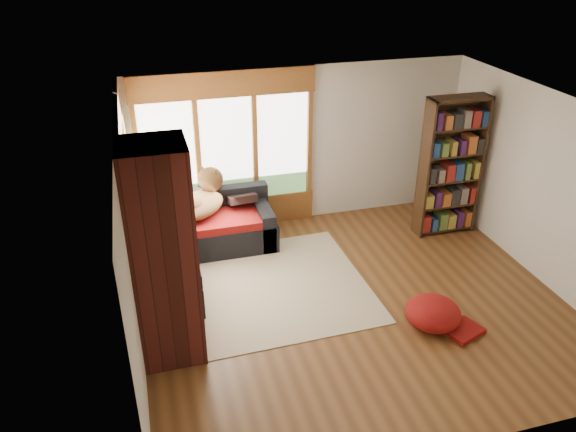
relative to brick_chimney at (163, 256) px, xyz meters
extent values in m
plane|color=#533117|center=(2.40, 0.35, -1.30)|extent=(5.50, 5.50, 0.00)
plane|color=white|center=(2.40, 0.35, 1.30)|extent=(5.50, 5.50, 0.00)
cube|color=silver|center=(2.40, 2.85, 0.00)|extent=(5.50, 0.04, 2.60)
cube|color=silver|center=(2.40, -2.15, 0.00)|extent=(5.50, 0.04, 2.60)
cube|color=silver|center=(-0.35, 0.35, 0.00)|extent=(0.04, 5.00, 2.60)
cube|color=silver|center=(5.15, 0.35, 0.00)|extent=(0.04, 5.00, 2.60)
cube|color=brown|center=(1.20, 2.82, 0.05)|extent=(2.82, 0.10, 1.90)
cube|color=white|center=(1.20, 2.82, 0.05)|extent=(2.54, 0.09, 1.62)
cube|color=brown|center=(-0.32, 1.55, 0.05)|extent=(0.10, 2.62, 1.90)
cube|color=white|center=(-0.32, 1.55, 0.05)|extent=(0.09, 2.36, 1.62)
cube|color=gray|center=(-0.29, 2.38, 0.45)|extent=(0.03, 0.72, 0.90)
cube|color=#471914|center=(0.00, 0.00, 0.00)|extent=(0.70, 0.70, 2.60)
cube|color=black|center=(0.75, 2.40, -1.09)|extent=(2.20, 0.90, 0.42)
cube|color=black|center=(0.75, 2.75, -0.69)|extent=(2.20, 0.20, 0.38)
cube|color=black|center=(1.75, 2.40, -1.00)|extent=(0.20, 0.90, 0.60)
cube|color=maroon|center=(0.65, 2.28, -0.82)|extent=(1.90, 0.66, 0.12)
cube|color=black|center=(0.10, 1.75, -1.09)|extent=(0.90, 2.20, 0.42)
cube|color=black|center=(-0.25, 1.75, -0.69)|extent=(0.20, 2.20, 0.38)
cube|color=black|center=(0.10, 0.75, -1.00)|extent=(0.90, 0.20, 0.60)
cube|color=maroon|center=(0.22, 1.40, -0.82)|extent=(0.66, 1.20, 0.12)
cube|color=maroon|center=(0.22, 2.35, -0.82)|extent=(0.66, 0.66, 0.12)
cube|color=beige|center=(1.11, 0.94, -1.29)|extent=(3.31, 2.56, 0.01)
cube|color=#362112|center=(5.00, 1.79, -0.18)|extent=(0.04, 0.32, 2.24)
cube|color=#362112|center=(4.08, 1.79, -0.18)|extent=(0.04, 0.32, 2.24)
cube|color=#362112|center=(4.54, 1.94, -0.18)|extent=(0.96, 0.02, 2.24)
cube|color=#362112|center=(4.54, 1.79, -1.24)|extent=(0.88, 0.30, 0.03)
cube|color=#362112|center=(4.54, 1.79, -0.81)|extent=(0.88, 0.30, 0.03)
cube|color=#362112|center=(4.54, 1.79, -0.38)|extent=(0.88, 0.30, 0.03)
cube|color=#362112|center=(4.54, 1.79, 0.05)|extent=(0.88, 0.30, 0.03)
cube|color=#362112|center=(4.54, 1.79, 0.48)|extent=(0.88, 0.30, 0.03)
cube|color=#362112|center=(4.54, 1.79, 0.90)|extent=(0.88, 0.30, 0.03)
cube|color=#726659|center=(4.54, 1.77, -0.18)|extent=(0.84, 0.24, 2.08)
ellipsoid|color=maroon|center=(3.17, -0.40, -1.10)|extent=(0.85, 0.85, 0.38)
ellipsoid|color=brown|center=(0.64, 2.31, -0.52)|extent=(1.12, 1.14, 0.33)
sphere|color=brown|center=(0.88, 2.57, -0.36)|extent=(0.55, 0.55, 0.39)
cone|color=brown|center=(0.83, 2.52, -0.21)|extent=(0.20, 0.20, 0.17)
ellipsoid|color=black|center=(0.10, 1.43, -0.59)|extent=(0.65, 0.79, 0.23)
sphere|color=black|center=(0.01, 1.67, -0.48)|extent=(0.35, 0.35, 0.28)
cone|color=black|center=(0.03, 1.62, -0.37)|extent=(0.13, 0.13, 0.12)
cube|color=black|center=(1.45, 2.61, -0.54)|extent=(0.45, 0.12, 0.45)
cube|color=black|center=(0.85, 2.61, -0.54)|extent=(0.45, 0.12, 0.45)
cube|color=black|center=(-0.08, 2.15, -0.54)|extent=(0.45, 0.12, 0.45)
cube|color=black|center=(-0.08, 1.05, -0.54)|extent=(0.45, 0.12, 0.45)
cube|color=maroon|center=(0.25, 2.61, -0.54)|extent=(0.42, 0.12, 0.42)
camera|label=1|loc=(-0.08, -5.36, 3.20)|focal=35.00mm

